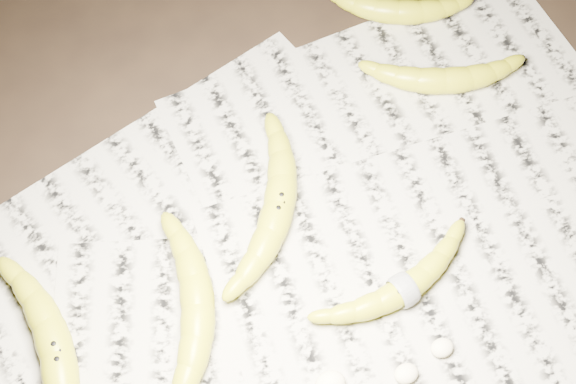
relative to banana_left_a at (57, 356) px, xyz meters
name	(u,v)px	position (x,y,z in m)	size (l,w,h in m)	color
ground	(288,248)	(0.29, 0.03, -0.03)	(3.00, 3.00, 0.00)	black
newspaper_patch	(323,257)	(0.32, 0.00, -0.02)	(0.90, 0.70, 0.01)	#ACA793
banana_left_a	(57,356)	(0.00, 0.00, 0.00)	(0.23, 0.06, 0.04)	gold
banana_left_b	(198,308)	(0.16, -0.01, 0.00)	(0.20, 0.06, 0.04)	gold
banana_center	(278,206)	(0.29, 0.07, 0.00)	(0.21, 0.06, 0.04)	gold
banana_taped	(404,289)	(0.38, -0.08, 0.00)	(0.19, 0.05, 0.03)	gold
banana_upper_a	(444,79)	(0.56, 0.15, 0.00)	(0.18, 0.06, 0.04)	gold
banana_upper_b	(398,10)	(0.56, 0.28, 0.00)	(0.17, 0.06, 0.03)	gold
measuring_tape	(404,289)	(0.38, -0.08, 0.00)	(0.04, 0.04, 0.00)	white
flesh_chunk_a	(330,383)	(0.26, -0.14, -0.01)	(0.03, 0.03, 0.02)	#F9F0C1
flesh_chunk_b	(407,373)	(0.34, -0.17, -0.01)	(0.03, 0.02, 0.02)	#F9F0C1
flesh_chunk_c	(443,347)	(0.39, -0.16, -0.01)	(0.03, 0.02, 0.02)	#F9F0C1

